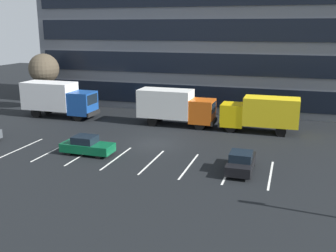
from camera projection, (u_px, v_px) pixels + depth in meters
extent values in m
plane|color=black|center=(154.00, 143.00, 32.88)|extent=(120.00, 120.00, 0.00)
cube|color=slate|center=(203.00, 31.00, 47.27)|extent=(39.21, 10.51, 18.00)
cube|color=black|center=(192.00, 96.00, 44.10)|extent=(37.65, 0.16, 2.30)
cube|color=black|center=(192.00, 64.00, 43.21)|extent=(37.65, 0.16, 2.30)
cube|color=black|center=(193.00, 30.00, 42.32)|extent=(37.65, 0.16, 2.30)
cube|color=silver|center=(22.00, 148.00, 31.71)|extent=(0.14, 5.40, 0.01)
cube|color=silver|center=(52.00, 151.00, 30.88)|extent=(0.14, 5.40, 0.01)
cube|color=silver|center=(83.00, 154.00, 30.06)|extent=(0.14, 5.40, 0.01)
cube|color=silver|center=(117.00, 158.00, 29.23)|extent=(0.14, 5.40, 0.01)
cube|color=silver|center=(152.00, 162.00, 28.41)|extent=(0.14, 5.40, 0.01)
cube|color=silver|center=(189.00, 166.00, 27.58)|extent=(0.14, 5.40, 0.01)
cube|color=silver|center=(229.00, 170.00, 26.76)|extent=(0.14, 5.40, 0.01)
cube|color=silver|center=(271.00, 175.00, 25.93)|extent=(0.14, 5.40, 0.01)
cube|color=#194799|center=(83.00, 103.00, 41.23)|extent=(2.36, 2.58, 2.36)
cube|color=black|center=(92.00, 99.00, 40.77)|extent=(0.06, 2.16, 1.04)
cube|color=white|center=(50.00, 96.00, 42.26)|extent=(5.58, 2.68, 2.90)
cube|color=black|center=(93.00, 113.00, 41.12)|extent=(0.21, 2.58, 0.43)
cylinder|color=black|center=(88.00, 112.00, 42.55)|extent=(1.07, 0.32, 1.07)
cylinder|color=black|center=(78.00, 116.00, 40.50)|extent=(1.07, 0.32, 1.07)
cylinder|color=black|center=(48.00, 109.00, 44.05)|extent=(1.07, 0.32, 1.07)
cylinder|color=black|center=(36.00, 113.00, 42.00)|extent=(1.07, 0.32, 1.07)
cube|color=yellow|center=(233.00, 114.00, 36.79)|extent=(2.08, 2.27, 2.08)
cube|color=black|center=(222.00, 110.00, 36.99)|extent=(0.06, 1.91, 0.92)
cube|color=yellow|center=(271.00, 111.00, 35.63)|extent=(4.92, 2.36, 2.55)
cube|color=black|center=(221.00, 123.00, 37.33)|extent=(0.19, 2.27, 0.38)
cylinder|color=black|center=(231.00, 128.00, 36.15)|extent=(0.95, 0.28, 0.95)
cylinder|color=black|center=(234.00, 123.00, 37.94)|extent=(0.95, 0.28, 0.95)
cylinder|color=black|center=(281.00, 131.00, 34.83)|extent=(0.95, 0.28, 0.95)
cylinder|color=black|center=(281.00, 126.00, 36.62)|extent=(0.95, 0.28, 0.95)
cube|color=#D85914|center=(202.00, 111.00, 37.76)|extent=(2.23, 2.43, 2.23)
cube|color=black|center=(214.00, 107.00, 37.33)|extent=(0.06, 2.04, 0.98)
cube|color=white|center=(166.00, 103.00, 38.72)|extent=(5.26, 2.53, 2.73)
cube|color=black|center=(214.00, 122.00, 37.65)|extent=(0.20, 2.43, 0.40)
cylinder|color=black|center=(204.00, 120.00, 39.00)|extent=(1.01, 0.30, 1.01)
cylinder|color=black|center=(200.00, 125.00, 37.07)|extent=(1.01, 0.30, 1.01)
cylinder|color=black|center=(159.00, 117.00, 40.41)|extent=(1.01, 0.30, 1.01)
cylinder|color=black|center=(152.00, 121.00, 38.48)|extent=(1.01, 0.30, 1.01)
cube|color=black|center=(241.00, 164.00, 26.49)|extent=(1.64, 3.92, 0.64)
cube|color=black|center=(241.00, 156.00, 26.16)|extent=(1.45, 1.65, 0.55)
cylinder|color=black|center=(233.00, 160.00, 27.92)|extent=(0.20, 0.55, 0.55)
cylinder|color=black|center=(253.00, 162.00, 27.50)|extent=(0.20, 0.55, 0.55)
cylinder|color=black|center=(227.00, 172.00, 25.60)|extent=(0.20, 0.55, 0.55)
cylinder|color=black|center=(249.00, 175.00, 25.19)|extent=(0.20, 0.55, 0.55)
cube|color=#0C5933|center=(88.00, 147.00, 30.00)|extent=(4.01, 1.68, 0.65)
cube|color=black|center=(85.00, 140.00, 29.91)|extent=(1.68, 1.48, 0.56)
cylinder|color=black|center=(107.00, 149.00, 30.36)|extent=(0.56, 0.21, 0.56)
cylinder|color=black|center=(98.00, 155.00, 29.02)|extent=(0.56, 0.21, 0.56)
cylinder|color=black|center=(78.00, 147.00, 31.11)|extent=(0.56, 0.21, 0.56)
cylinder|color=black|center=(68.00, 152.00, 29.77)|extent=(0.56, 0.21, 0.56)
cylinder|color=#473323|center=(46.00, 95.00, 46.25)|extent=(0.28, 0.28, 3.43)
sphere|color=#4C4233|center=(44.00, 69.00, 45.49)|extent=(3.49, 3.49, 3.49)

